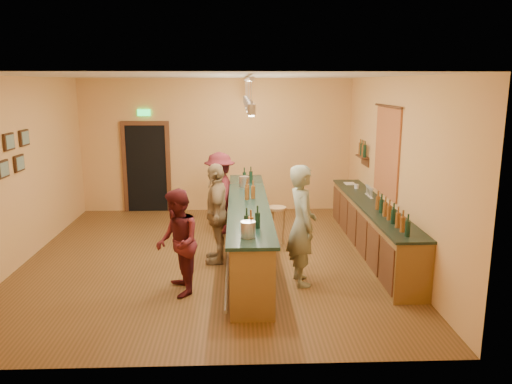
{
  "coord_description": "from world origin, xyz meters",
  "views": [
    {
      "loc": [
        0.5,
        -8.54,
        3.09
      ],
      "look_at": [
        0.83,
        0.2,
        1.17
      ],
      "focal_mm": 35.0,
      "sensor_mm": 36.0,
      "label": 1
    }
  ],
  "objects_px": {
    "customer_a": "(177,243)",
    "customer_c": "(220,193)",
    "back_counter": "(372,228)",
    "tasting_bar": "(248,225)",
    "bartender": "(302,225)",
    "customer_b": "(217,213)",
    "bar_stool": "(276,214)"
  },
  "relations": [
    {
      "from": "customer_a",
      "to": "customer_b",
      "type": "height_order",
      "value": "customer_b"
    },
    {
      "from": "tasting_bar",
      "to": "customer_a",
      "type": "xyz_separation_m",
      "value": [
        -1.07,
        -1.52,
        0.19
      ]
    },
    {
      "from": "customer_a",
      "to": "bar_stool",
      "type": "bearing_deg",
      "value": 129.61
    },
    {
      "from": "customer_a",
      "to": "bar_stool",
      "type": "xyz_separation_m",
      "value": [
        1.63,
        2.19,
        -0.17
      ]
    },
    {
      "from": "tasting_bar",
      "to": "customer_c",
      "type": "height_order",
      "value": "customer_c"
    },
    {
      "from": "bar_stool",
      "to": "customer_b",
      "type": "bearing_deg",
      "value": -143.11
    },
    {
      "from": "bartender",
      "to": "customer_a",
      "type": "height_order",
      "value": "bartender"
    },
    {
      "from": "bar_stool",
      "to": "tasting_bar",
      "type": "bearing_deg",
      "value": -129.59
    },
    {
      "from": "customer_b",
      "to": "bartender",
      "type": "bearing_deg",
      "value": 52.84
    },
    {
      "from": "back_counter",
      "to": "customer_c",
      "type": "distance_m",
      "value": 3.18
    },
    {
      "from": "back_counter",
      "to": "bartender",
      "type": "xyz_separation_m",
      "value": [
        -1.48,
        -1.36,
        0.46
      ]
    },
    {
      "from": "tasting_bar",
      "to": "customer_a",
      "type": "relative_size",
      "value": 3.21
    },
    {
      "from": "customer_a",
      "to": "customer_c",
      "type": "bearing_deg",
      "value": 156.64
    },
    {
      "from": "back_counter",
      "to": "customer_b",
      "type": "height_order",
      "value": "customer_b"
    },
    {
      "from": "back_counter",
      "to": "customer_a",
      "type": "height_order",
      "value": "customer_a"
    },
    {
      "from": "bartender",
      "to": "tasting_bar",
      "type": "bearing_deg",
      "value": 26.57
    },
    {
      "from": "bartender",
      "to": "customer_c",
      "type": "height_order",
      "value": "bartender"
    },
    {
      "from": "customer_b",
      "to": "customer_c",
      "type": "bearing_deg",
      "value": 179.86
    },
    {
      "from": "back_counter",
      "to": "customer_b",
      "type": "bearing_deg",
      "value": -173.2
    },
    {
      "from": "bartender",
      "to": "bar_stool",
      "type": "bearing_deg",
      "value": -0.15
    },
    {
      "from": "bartender",
      "to": "customer_a",
      "type": "bearing_deg",
      "value": 92.57
    },
    {
      "from": "back_counter",
      "to": "tasting_bar",
      "type": "height_order",
      "value": "tasting_bar"
    },
    {
      "from": "tasting_bar",
      "to": "customer_c",
      "type": "distance_m",
      "value": 1.69
    },
    {
      "from": "customer_a",
      "to": "customer_c",
      "type": "height_order",
      "value": "customer_c"
    },
    {
      "from": "tasting_bar",
      "to": "customer_c",
      "type": "relative_size",
      "value": 2.99
    },
    {
      "from": "back_counter",
      "to": "bar_stool",
      "type": "height_order",
      "value": "back_counter"
    },
    {
      "from": "bartender",
      "to": "bar_stool",
      "type": "distance_m",
      "value": 1.89
    },
    {
      "from": "back_counter",
      "to": "tasting_bar",
      "type": "bearing_deg",
      "value": -175.47
    },
    {
      "from": "customer_a",
      "to": "back_counter",
      "type": "bearing_deg",
      "value": 103.09
    },
    {
      "from": "customer_b",
      "to": "customer_c",
      "type": "xyz_separation_m",
      "value": [
        -0.0,
        1.74,
        -0.03
      ]
    },
    {
      "from": "bar_stool",
      "to": "bartender",
      "type": "bearing_deg",
      "value": -82.4
    },
    {
      "from": "tasting_bar",
      "to": "bar_stool",
      "type": "distance_m",
      "value": 0.87
    }
  ]
}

